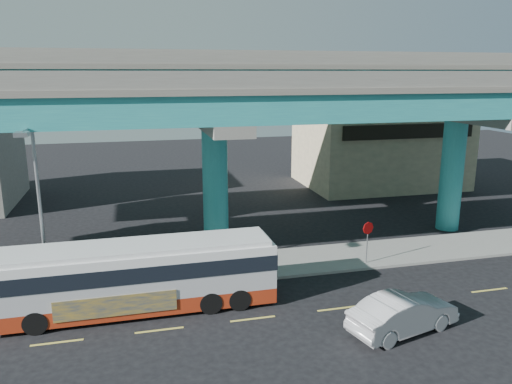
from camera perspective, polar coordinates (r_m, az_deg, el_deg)
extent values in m
plane|color=black|center=(22.61, -0.55, -13.96)|extent=(120.00, 120.00, 0.00)
cube|color=gray|center=(27.47, -3.29, -8.65)|extent=(70.00, 4.00, 0.15)
cube|color=#D8C64C|center=(22.10, -21.79, -15.69)|extent=(2.00, 0.12, 0.01)
cube|color=#D8C64C|center=(21.86, -10.98, -15.24)|extent=(2.00, 0.12, 0.01)
cube|color=#D8C64C|center=(22.35, -0.37, -14.29)|extent=(2.00, 0.12, 0.01)
cube|color=#D8C64C|center=(23.52, 9.39, -12.99)|extent=(2.00, 0.12, 0.01)
cube|color=#D8C64C|center=(25.27, 17.92, -11.55)|extent=(2.00, 0.12, 0.01)
cube|color=#D8C64C|center=(27.50, 25.13, -10.12)|extent=(2.00, 0.12, 0.01)
cylinder|color=teal|center=(29.66, -4.67, 0.36)|extent=(1.50, 1.50, 7.40)
cube|color=gray|center=(29.01, -4.82, 8.07)|extent=(2.00, 12.00, 0.60)
cube|color=gray|center=(32.39, -5.88, 10.22)|extent=(1.80, 5.00, 1.20)
cylinder|color=teal|center=(35.86, 21.44, 1.76)|extent=(1.50, 1.50, 7.40)
cube|color=gray|center=(35.33, 22.00, 8.12)|extent=(2.00, 12.00, 0.60)
cube|color=gray|center=(38.15, 19.03, 10.05)|extent=(1.80, 5.00, 1.20)
cube|color=teal|center=(25.49, -3.55, 9.60)|extent=(52.00, 5.00, 1.40)
cube|color=gray|center=(25.45, -3.58, 11.51)|extent=(52.00, 5.40, 0.30)
cube|color=gray|center=(22.98, -2.42, 12.68)|extent=(52.00, 0.25, 0.80)
cube|color=gray|center=(27.90, -4.57, 12.80)|extent=(52.00, 0.25, 0.80)
cube|color=teal|center=(32.34, -5.94, 12.51)|extent=(52.00, 5.00, 1.40)
cube|color=gray|center=(32.34, -5.98, 14.02)|extent=(52.00, 5.40, 0.30)
cube|color=gray|center=(29.88, -5.28, 15.14)|extent=(52.00, 0.25, 0.80)
cube|color=gray|center=(34.83, -6.62, 14.87)|extent=(52.00, 0.25, 0.80)
cube|color=#C3B28B|center=(48.68, 13.86, 4.95)|extent=(14.00, 10.00, 7.00)
cube|color=black|center=(44.01, 17.12, 6.63)|extent=(12.00, 0.25, 1.20)
cube|color=maroon|center=(23.49, -13.09, -11.74)|extent=(12.06, 2.63, 0.70)
cube|color=silver|center=(23.04, -13.24, -9.25)|extent=(12.06, 2.63, 1.51)
cube|color=black|center=(22.86, -13.31, -8.09)|extent=(12.12, 2.68, 0.70)
cube|color=silver|center=(22.66, -13.38, -6.79)|extent=(12.06, 2.63, 0.40)
cube|color=silver|center=(22.56, -13.43, -6.07)|extent=(11.66, 2.38, 0.20)
cube|color=black|center=(23.73, 1.56, -7.29)|extent=(0.07, 2.31, 1.20)
cube|color=navy|center=(22.16, -15.69, -12.43)|extent=(5.02, 0.08, 0.90)
cylinder|color=black|center=(22.84, -23.92, -13.51)|extent=(1.01, 0.31, 1.00)
cylinder|color=black|center=(24.90, -23.09, -11.14)|extent=(1.01, 0.31, 1.00)
cylinder|color=black|center=(22.68, -5.19, -12.51)|extent=(1.01, 0.31, 1.00)
cylinder|color=black|center=(24.76, -6.08, -10.21)|extent=(1.01, 0.31, 1.00)
cylinder|color=black|center=(22.90, -1.90, -12.19)|extent=(1.01, 0.31, 1.00)
cylinder|color=black|center=(24.95, -3.07, -9.95)|extent=(1.01, 0.31, 1.00)
imported|color=#A8A9AD|center=(21.92, 16.48, -13.16)|extent=(4.05, 5.66, 1.59)
imported|color=#323137|center=(27.23, -23.38, -8.39)|extent=(2.00, 3.95, 1.28)
cylinder|color=gray|center=(24.66, -23.39, -2.16)|extent=(0.16, 0.16, 8.19)
cylinder|color=gray|center=(22.89, -24.72, 6.48)|extent=(0.12, 2.21, 0.12)
cube|color=gray|center=(21.82, -25.21, 5.99)|extent=(0.50, 0.70, 0.18)
cylinder|color=gray|center=(28.25, 12.57, -5.93)|extent=(0.06, 0.06, 2.06)
cylinder|color=#B20A0A|center=(27.92, 12.70, -4.05)|extent=(0.70, 0.20, 0.71)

